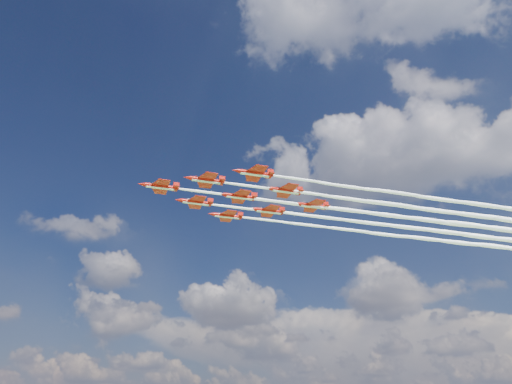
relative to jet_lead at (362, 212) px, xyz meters
The scene contains 9 objects.
jet_lead is the anchor object (origin of this frame).
jet_row2_port 12.97m from the jet_lead, 10.40° to the left, with size 90.07×87.62×2.66m.
jet_row2_starb 12.97m from the jet_lead, 77.98° to the left, with size 90.07×87.62×2.66m.
jet_row3_port 25.94m from the jet_lead, 10.40° to the left, with size 90.07×87.62×2.66m.
jet_row3_centre 21.56m from the jet_lead, 44.19° to the left, with size 90.07×87.62×2.66m.
jet_row3_starb 25.94m from the jet_lead, 77.98° to the left, with size 90.07×87.62×2.66m.
jet_row4_port 33.13m from the jet_lead, 31.61° to the left, with size 90.07×87.62×2.66m.
jet_row4_starb 33.13m from the jet_lead, 56.77° to the left, with size 90.07×87.62×2.66m.
jet_tail 43.12m from the jet_lead, 44.19° to the left, with size 90.07×87.62×2.66m.
Camera 1 is at (60.67, -106.06, 17.87)m, focal length 35.00 mm.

